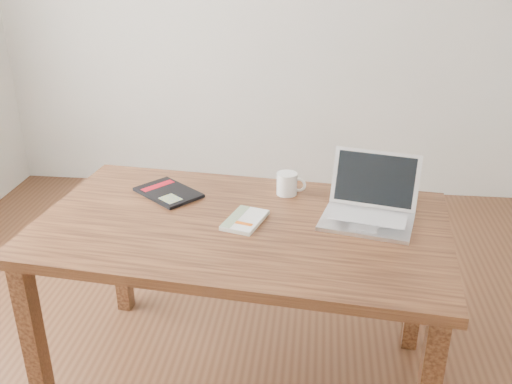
# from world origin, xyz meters

# --- Properties ---
(room) EXTENTS (4.04, 4.04, 2.70)m
(room) POSITION_xyz_m (-0.07, 0.00, 1.36)
(room) COLOR #52301C
(room) RESTS_ON ground
(desk) EXTENTS (1.61, 1.02, 0.75)m
(desk) POSITION_xyz_m (-0.03, -0.04, 0.66)
(desk) COLOR #4E2B17
(desk) RESTS_ON ground
(white_guidebook) EXTENTS (0.17, 0.22, 0.02)m
(white_guidebook) POSITION_xyz_m (-0.01, -0.03, 0.76)
(white_guidebook) COLOR beige
(white_guidebook) RESTS_ON desk
(black_guidebook) EXTENTS (0.32, 0.30, 0.01)m
(black_guidebook) POSITION_xyz_m (-0.36, 0.18, 0.76)
(black_guidebook) COLOR black
(black_guidebook) RESTS_ON desk
(laptop) EXTENTS (0.39, 0.37, 0.23)m
(laptop) POSITION_xyz_m (0.45, 0.06, 0.80)
(laptop) COLOR silver
(laptop) RESTS_ON desk
(coffee_mug) EXTENTS (0.12, 0.09, 0.09)m
(coffee_mug) POSITION_xyz_m (0.13, 0.24, 0.80)
(coffee_mug) COLOR white
(coffee_mug) RESTS_ON desk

